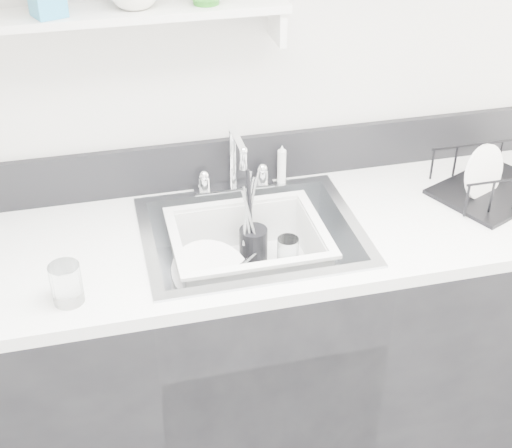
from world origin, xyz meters
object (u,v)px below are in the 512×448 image
object	(u,v)px
counter_run	(252,348)
dish_rack	(496,176)
wash_tub	(248,254)
sink	(252,257)

from	to	relation	value
counter_run	dish_rack	bearing A→B (deg)	2.54
wash_tub	sink	bearing A→B (deg)	-7.90
wash_tub	dish_rack	size ratio (longest dim) A/B	1.26
sink	counter_run	bearing A→B (deg)	0.00
sink	wash_tub	size ratio (longest dim) A/B	1.40
sink	dish_rack	xyz separation A→B (m)	(0.80, 0.04, 0.15)
counter_run	wash_tub	xyz separation A→B (m)	(-0.01, 0.00, 0.38)
sink	dish_rack	bearing A→B (deg)	2.54
dish_rack	sink	bearing A→B (deg)	158.84
sink	wash_tub	bearing A→B (deg)	172.10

